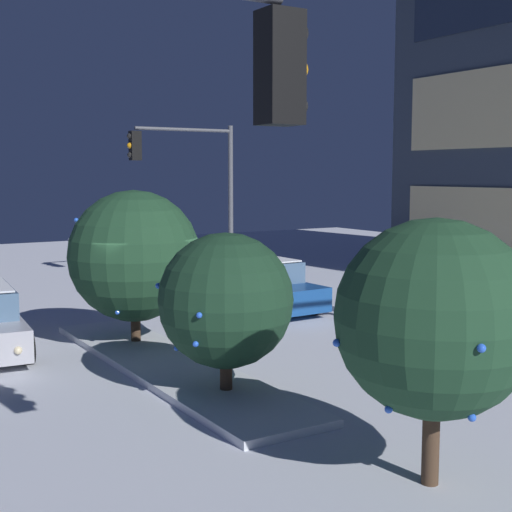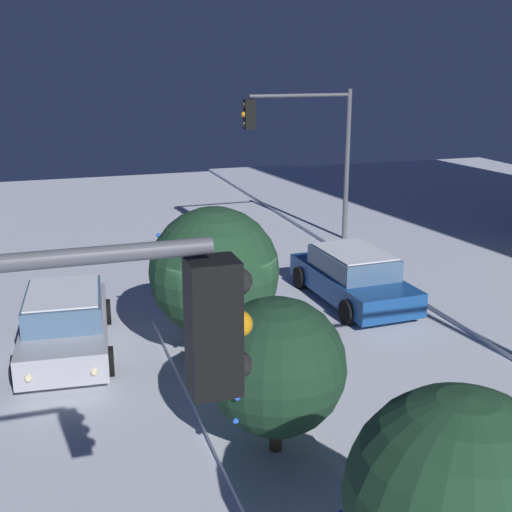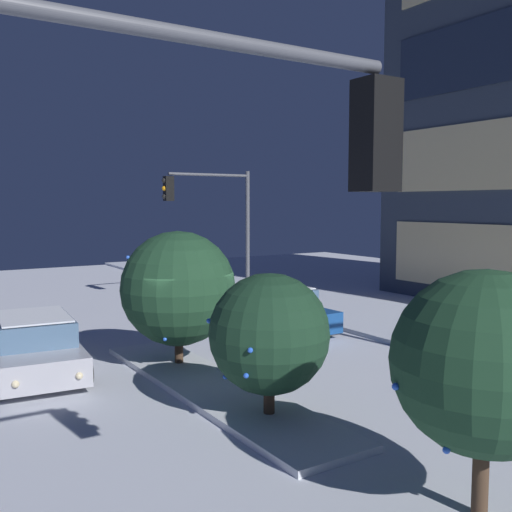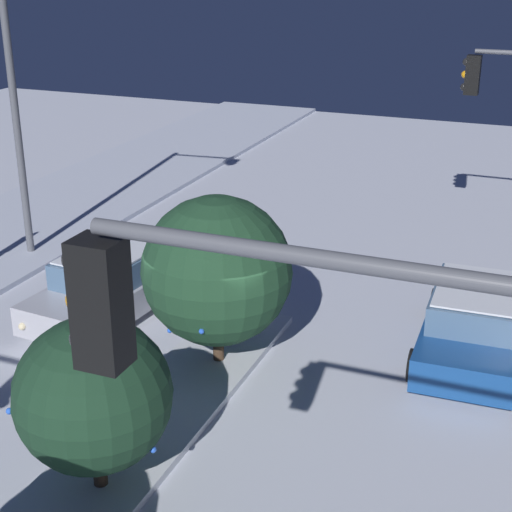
% 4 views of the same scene
% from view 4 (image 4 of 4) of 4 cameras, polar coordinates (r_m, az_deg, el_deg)
% --- Properties ---
extents(ground, '(52.00, 52.00, 0.00)m').
position_cam_4_polar(ground, '(16.00, -2.64, -7.97)').
color(ground, silver).
extents(median_strip, '(9.00, 1.80, 0.14)m').
position_cam_4_polar(median_strip, '(14.43, -6.90, -11.37)').
color(median_strip, silver).
rests_on(median_strip, ground).
extents(car_near, '(4.85, 2.44, 1.49)m').
position_cam_4_polar(car_near, '(18.23, -10.36, -1.96)').
color(car_near, '#B7B7C1').
rests_on(car_near, ground).
extents(car_far, '(4.78, 2.25, 1.49)m').
position_cam_4_polar(car_far, '(16.71, 15.64, -4.70)').
color(car_far, '#19478C').
rests_on(car_far, ground).
extents(traffic_light_corner_far_right, '(0.32, 4.65, 6.28)m').
position_cam_4_polar(traffic_light_corner_far_right, '(5.59, 12.53, -17.66)').
color(traffic_light_corner_far_right, '#565960').
rests_on(traffic_light_corner_far_right, ground).
extents(street_lamp_arched, '(0.67, 2.75, 7.64)m').
position_cam_4_polar(street_lamp_arched, '(20.74, -15.72, 12.75)').
color(street_lamp_arched, '#565960').
rests_on(street_lamp_arched, ground).
extents(decorated_tree_median, '(2.95, 2.95, 3.56)m').
position_cam_4_polar(decorated_tree_median, '(15.10, -2.87, -1.05)').
color(decorated_tree_median, '#473323').
rests_on(decorated_tree_median, ground).
extents(decorated_tree_right_of_median, '(2.39, 2.37, 2.92)m').
position_cam_4_polar(decorated_tree_right_of_median, '(11.96, -11.81, -9.94)').
color(decorated_tree_right_of_median, '#473323').
rests_on(decorated_tree_right_of_median, ground).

